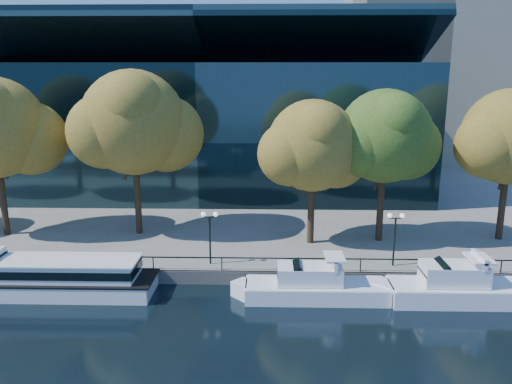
{
  "coord_description": "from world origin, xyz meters",
  "views": [
    {
      "loc": [
        3.36,
        -30.58,
        14.84
      ],
      "look_at": [
        2.35,
        8.0,
        5.72
      ],
      "focal_mm": 35.0,
      "sensor_mm": 36.0,
      "label": 1
    }
  ],
  "objects_px": {
    "cruiser_far": "(453,287)",
    "lamp_2": "(395,227)",
    "lamp_1": "(210,226)",
    "tree_5": "(512,139)",
    "cruiser_near": "(310,285)",
    "tree_2": "(136,125)",
    "tree_3": "(315,148)",
    "tree_4": "(387,138)",
    "tour_boat": "(43,276)"
  },
  "relations": [
    {
      "from": "cruiser_far",
      "to": "lamp_2",
      "type": "relative_size",
      "value": 2.58
    },
    {
      "from": "lamp_1",
      "to": "tree_5",
      "type": "bearing_deg",
      "value": 14.75
    },
    {
      "from": "cruiser_far",
      "to": "tree_5",
      "type": "bearing_deg",
      "value": 53.1
    },
    {
      "from": "cruiser_near",
      "to": "tree_2",
      "type": "bearing_deg",
      "value": 142.5
    },
    {
      "from": "cruiser_far",
      "to": "tree_2",
      "type": "relative_size",
      "value": 0.72
    },
    {
      "from": "tree_3",
      "to": "cruiser_near",
      "type": "bearing_deg",
      "value": -95.62
    },
    {
      "from": "tree_4",
      "to": "lamp_2",
      "type": "height_order",
      "value": "tree_4"
    },
    {
      "from": "tree_2",
      "to": "lamp_1",
      "type": "height_order",
      "value": "tree_2"
    },
    {
      "from": "tree_2",
      "to": "tree_3",
      "type": "relative_size",
      "value": 1.2
    },
    {
      "from": "cruiser_far",
      "to": "tree_5",
      "type": "height_order",
      "value": "tree_5"
    },
    {
      "from": "cruiser_far",
      "to": "lamp_1",
      "type": "height_order",
      "value": "lamp_1"
    },
    {
      "from": "tree_3",
      "to": "lamp_1",
      "type": "height_order",
      "value": "tree_3"
    },
    {
      "from": "tour_boat",
      "to": "tree_4",
      "type": "height_order",
      "value": "tree_4"
    },
    {
      "from": "tour_boat",
      "to": "lamp_1",
      "type": "height_order",
      "value": "lamp_1"
    },
    {
      "from": "cruiser_near",
      "to": "cruiser_far",
      "type": "height_order",
      "value": "cruiser_far"
    },
    {
      "from": "lamp_1",
      "to": "cruiser_far",
      "type": "bearing_deg",
      "value": -13.21
    },
    {
      "from": "tree_5",
      "to": "tree_2",
      "type": "bearing_deg",
      "value": 178.55
    },
    {
      "from": "cruiser_far",
      "to": "lamp_1",
      "type": "distance_m",
      "value": 17.35
    },
    {
      "from": "tour_boat",
      "to": "lamp_2",
      "type": "bearing_deg",
      "value": 7.62
    },
    {
      "from": "cruiser_far",
      "to": "tree_2",
      "type": "bearing_deg",
      "value": 154.83
    },
    {
      "from": "tree_4",
      "to": "tree_5",
      "type": "height_order",
      "value": "tree_5"
    },
    {
      "from": "tree_4",
      "to": "lamp_1",
      "type": "relative_size",
      "value": 3.17
    },
    {
      "from": "tree_2",
      "to": "lamp_1",
      "type": "relative_size",
      "value": 3.56
    },
    {
      "from": "tour_boat",
      "to": "tree_5",
      "type": "height_order",
      "value": "tree_5"
    },
    {
      "from": "cruiser_near",
      "to": "tree_5",
      "type": "bearing_deg",
      "value": 30.38
    },
    {
      "from": "cruiser_far",
      "to": "tree_2",
      "type": "distance_m",
      "value": 27.87
    },
    {
      "from": "tour_boat",
      "to": "cruiser_near",
      "type": "distance_m",
      "value": 18.37
    },
    {
      "from": "cruiser_far",
      "to": "tree_4",
      "type": "relative_size",
      "value": 0.81
    },
    {
      "from": "cruiser_near",
      "to": "tree_3",
      "type": "height_order",
      "value": "tree_3"
    },
    {
      "from": "cruiser_near",
      "to": "lamp_1",
      "type": "relative_size",
      "value": 2.63
    },
    {
      "from": "cruiser_far",
      "to": "lamp_1",
      "type": "xyz_separation_m",
      "value": [
        -16.65,
        3.91,
        2.9
      ]
    },
    {
      "from": "tree_3",
      "to": "lamp_2",
      "type": "xyz_separation_m",
      "value": [
        5.57,
        -5.04,
        -5.09
      ]
    },
    {
      "from": "cruiser_near",
      "to": "lamp_2",
      "type": "xyz_separation_m",
      "value": [
        6.43,
        3.68,
        3.02
      ]
    },
    {
      "from": "tree_4",
      "to": "cruiser_near",
      "type": "bearing_deg",
      "value": -125.47
    },
    {
      "from": "tree_3",
      "to": "lamp_1",
      "type": "xyz_separation_m",
      "value": [
        -8.03,
        -5.04,
        -5.09
      ]
    },
    {
      "from": "tree_2",
      "to": "tree_3",
      "type": "distance_m",
      "value": 15.31
    },
    {
      "from": "tour_boat",
      "to": "tree_4",
      "type": "xyz_separation_m",
      "value": [
        25.14,
        9.15,
        8.46
      ]
    },
    {
      "from": "tree_4",
      "to": "lamp_2",
      "type": "distance_m",
      "value": 8.22
    },
    {
      "from": "cruiser_near",
      "to": "tree_4",
      "type": "relative_size",
      "value": 0.83
    },
    {
      "from": "tree_2",
      "to": "tree_5",
      "type": "bearing_deg",
      "value": -1.45
    },
    {
      "from": "cruiser_far",
      "to": "tree_3",
      "type": "relative_size",
      "value": 0.87
    },
    {
      "from": "tree_2",
      "to": "cruiser_far",
      "type": "bearing_deg",
      "value": -25.17
    },
    {
      "from": "tree_2",
      "to": "lamp_2",
      "type": "relative_size",
      "value": 3.56
    },
    {
      "from": "lamp_1",
      "to": "lamp_2",
      "type": "relative_size",
      "value": 1.0
    },
    {
      "from": "tree_3",
      "to": "tree_4",
      "type": "distance_m",
      "value": 6.02
    },
    {
      "from": "cruiser_near",
      "to": "tree_2",
      "type": "relative_size",
      "value": 0.74
    },
    {
      "from": "tour_boat",
      "to": "tree_3",
      "type": "bearing_deg",
      "value": 23.5
    },
    {
      "from": "tour_boat",
      "to": "lamp_2",
      "type": "relative_size",
      "value": 3.96
    },
    {
      "from": "cruiser_near",
      "to": "tree_2",
      "type": "distance_m",
      "value": 20.37
    },
    {
      "from": "tree_3",
      "to": "tree_5",
      "type": "bearing_deg",
      "value": 4.84
    }
  ]
}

